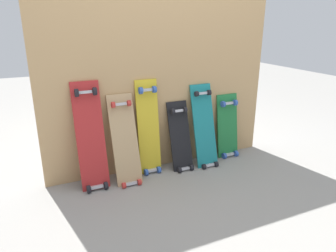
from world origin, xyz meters
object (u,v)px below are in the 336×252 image
object	(u,v)px
skateboard_black	(181,140)
skateboard_green	(228,129)
skateboard_yellow	(149,131)
skateboard_red	(91,140)
skateboard_teal	(205,129)
skateboard_natural	(125,144)

from	to	relation	value
skateboard_black	skateboard_green	size ratio (longest dim) A/B	0.99
skateboard_yellow	skateboard_green	world-z (taller)	skateboard_yellow
skateboard_red	skateboard_green	world-z (taller)	skateboard_red
skateboard_red	skateboard_teal	bearing A→B (deg)	-0.55
skateboard_yellow	skateboard_green	distance (m)	0.88
skateboard_teal	skateboard_green	xyz separation A→B (m)	(0.32, 0.06, -0.06)
skateboard_teal	skateboard_yellow	bearing A→B (deg)	173.60
skateboard_natural	skateboard_yellow	distance (m)	0.27
skateboard_red	skateboard_yellow	bearing A→B (deg)	5.54
skateboard_red	skateboard_yellow	world-z (taller)	skateboard_red
skateboard_yellow	skateboard_green	bearing A→B (deg)	0.15
skateboard_red	skateboard_black	size ratio (longest dim) A/B	1.35
skateboard_red	skateboard_green	bearing A→B (deg)	2.20
skateboard_red	skateboard_teal	distance (m)	1.09
skateboard_red	skateboard_green	xyz separation A→B (m)	(1.41, 0.05, -0.12)
skateboard_teal	skateboard_natural	bearing A→B (deg)	-178.81
skateboard_natural	skateboard_yellow	world-z (taller)	skateboard_yellow
skateboard_black	skateboard_natural	bearing A→B (deg)	-176.96
skateboard_yellow	skateboard_black	xyz separation A→B (m)	(0.30, -0.05, -0.12)
skateboard_yellow	skateboard_teal	xyz separation A→B (m)	(0.56, -0.06, -0.05)
skateboard_natural	skateboard_green	bearing A→B (deg)	4.15
skateboard_natural	skateboard_teal	size ratio (longest dim) A/B	0.98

